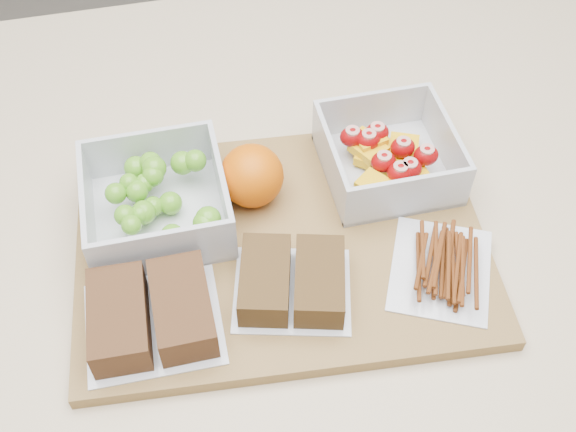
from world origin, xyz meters
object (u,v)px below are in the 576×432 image
sandwich_bag_center (292,281)px  grape_container (159,200)px  cutting_board (282,245)px  sandwich_bag_left (151,314)px  pretzel_bag (442,263)px  orange (252,176)px  fruit_container (388,157)px

sandwich_bag_center → grape_container: bearing=132.7°
grape_container → sandwich_bag_center: 0.17m
cutting_board → sandwich_bag_center: size_ratio=3.11×
grape_container → sandwich_bag_left: grape_container is taller
cutting_board → pretzel_bag: pretzel_bag is taller
cutting_board → orange: (-0.02, 0.06, 0.04)m
sandwich_bag_center → cutting_board: bearing=87.0°
cutting_board → orange: size_ratio=6.18×
cutting_board → grape_container: 0.14m
orange → sandwich_bag_center: bearing=-83.7°
fruit_container → cutting_board: bearing=-152.9°
sandwich_bag_left → pretzel_bag: sandwich_bag_left is taller
cutting_board → fruit_container: fruit_container is taller
grape_container → fruit_container: (0.25, 0.01, -0.00)m
grape_container → orange: bearing=2.6°
cutting_board → sandwich_bag_left: size_ratio=3.26×
cutting_board → grape_container: size_ratio=2.92×
orange → sandwich_bag_center: (0.01, -0.13, -0.02)m
sandwich_bag_left → sandwich_bag_center: 0.14m
fruit_container → orange: orange is taller
grape_container → fruit_container: bearing=2.0°
sandwich_bag_left → pretzel_bag: size_ratio=0.87×
cutting_board → fruit_container: (0.13, 0.07, 0.03)m
sandwich_bag_center → fruit_container: bearing=43.7°
fruit_container → sandwich_bag_left: 0.31m
orange → sandwich_bag_left: size_ratio=0.53×
pretzel_bag → orange: bearing=140.1°
orange → cutting_board: bearing=-75.0°
sandwich_bag_left → orange: bearing=47.9°
orange → sandwich_bag_left: 0.18m
sandwich_bag_left → grape_container: bearing=80.2°
fruit_container → pretzel_bag: bearing=-85.1°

